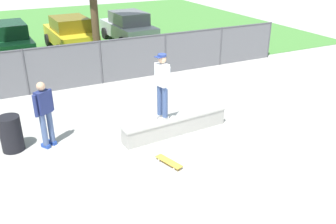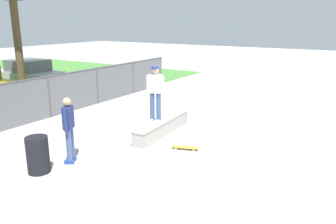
{
  "view_description": "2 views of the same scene",
  "coord_description": "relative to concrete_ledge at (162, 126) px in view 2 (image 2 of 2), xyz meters",
  "views": [
    {
      "loc": [
        -3.61,
        -7.09,
        4.89
      ],
      "look_at": [
        0.23,
        0.69,
        0.9
      ],
      "focal_mm": 38.74,
      "sensor_mm": 36.0,
      "label": 1
    },
    {
      "loc": [
        -8.65,
        -4.9,
        3.77
      ],
      "look_at": [
        0.15,
        0.53,
        0.96
      ],
      "focal_mm": 36.14,
      "sensor_mm": 36.0,
      "label": 2
    }
  ],
  "objects": [
    {
      "name": "chainlink_fence",
      "position": [
        -0.64,
        4.92,
        0.65
      ],
      "size": [
        16.42,
        0.07,
        1.68
      ],
      "color": "#4C4C51",
      "rests_on": "ground"
    },
    {
      "name": "bystander",
      "position": [
        -3.36,
        0.83,
        0.74
      ],
      "size": [
        0.52,
        0.42,
        1.82
      ],
      "color": "#2647A5",
      "rests_on": "ground"
    },
    {
      "name": "car_silver",
      "position": [
        2.65,
        10.74,
        0.57
      ],
      "size": [
        2.17,
        4.28,
        1.66
      ],
      "color": "#B7BABF",
      "rests_on": "ground"
    },
    {
      "name": "skateboard",
      "position": [
        -0.89,
        -1.39,
        -0.19
      ],
      "size": [
        0.43,
        0.82,
        0.09
      ],
      "color": "gold",
      "rests_on": "ground"
    },
    {
      "name": "skateboarder",
      "position": [
        -0.39,
        0.02,
        1.29
      ],
      "size": [
        0.36,
        0.58,
        1.84
      ],
      "color": "beige",
      "rests_on": "concrete_ledge"
    },
    {
      "name": "concrete_ledge",
      "position": [
        0.0,
        0.0,
        0.0
      ],
      "size": [
        3.22,
        0.69,
        0.52
      ],
      "color": "#A8A59E",
      "rests_on": "ground"
    },
    {
      "name": "ground_plane",
      "position": [
        -0.64,
        -1.07,
        -0.26
      ],
      "size": [
        80.0,
        80.0,
        0.0
      ],
      "primitive_type": "plane",
      "color": "#ADAAA3"
    },
    {
      "name": "trash_bin",
      "position": [
        -4.24,
        1.04,
        0.21
      ],
      "size": [
        0.56,
        0.56,
        0.95
      ],
      "primitive_type": "cylinder",
      "color": "black",
      "rests_on": "ground"
    }
  ]
}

